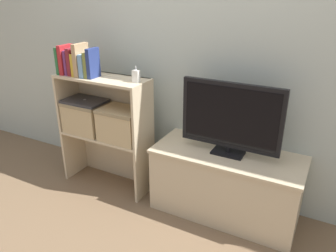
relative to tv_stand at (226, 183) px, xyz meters
name	(u,v)px	position (x,y,z in m)	size (l,w,h in m)	color
ground_plane	(159,210)	(-0.44, -0.22, -0.25)	(16.00, 16.00, 0.00)	brown
wall_back	(189,43)	(-0.44, 0.25, 0.95)	(10.00, 0.05, 2.40)	#B2BCB2
tv_stand	(226,183)	(0.00, 0.00, 0.00)	(1.06, 0.46, 0.50)	#CCB793
tv	(231,117)	(0.00, 0.00, 0.52)	(0.70, 0.14, 0.51)	black
bookshelf_lower_tier	(112,150)	(-1.02, -0.02, 0.04)	(0.76, 0.29, 0.46)	#CCB793
bookshelf_upper_tier	(108,98)	(-1.02, -0.02, 0.51)	(0.76, 0.29, 0.48)	#CCB793
book_forest	(63,60)	(-1.36, -0.12, 0.80)	(0.03, 0.15, 0.21)	#286638
book_crimson	(66,59)	(-1.32, -0.12, 0.81)	(0.04, 0.14, 0.23)	#B22328
book_plum	(70,62)	(-1.29, -0.12, 0.79)	(0.03, 0.12, 0.19)	#6B2D66
book_maroon	(74,61)	(-1.25, -0.12, 0.80)	(0.04, 0.13, 0.21)	maroon
book_mustard	(78,64)	(-1.21, -0.12, 0.78)	(0.03, 0.14, 0.17)	gold
book_tan	(81,60)	(-1.17, -0.12, 0.82)	(0.04, 0.15, 0.25)	tan
book_skyblue	(86,65)	(-1.13, -0.12, 0.78)	(0.04, 0.14, 0.18)	#709ECC
book_olive	(90,65)	(-1.09, -0.12, 0.79)	(0.03, 0.12, 0.19)	olive
book_navy	(93,63)	(-1.05, -0.12, 0.81)	(0.03, 0.12, 0.22)	navy
baby_monitor	(136,76)	(-0.70, -0.07, 0.74)	(0.05, 0.04, 0.12)	white
storage_basket_left	(86,115)	(-1.20, -0.09, 0.35)	(0.34, 0.26, 0.26)	tan
storage_basket_right	(122,123)	(-0.84, -0.09, 0.35)	(0.34, 0.26, 0.26)	tan
laptop	(85,101)	(-1.20, -0.09, 0.48)	(0.34, 0.24, 0.02)	#2D2D33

